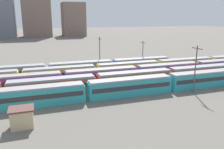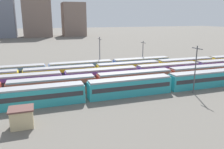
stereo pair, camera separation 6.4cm
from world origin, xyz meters
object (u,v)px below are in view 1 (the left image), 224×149
(train_track_0, at_px, (130,86))
(train_track_4, at_px, (81,68))
(train_track_1, at_px, (135,79))
(train_track_2, at_px, (168,70))
(catenary_pole_3, at_px, (143,53))
(catenary_pole_0, at_px, (195,67))
(train_track_3, at_px, (158,67))
(catenary_pole_1, at_px, (100,52))
(signal_hut, at_px, (22,117))

(train_track_0, bearing_deg, train_track_4, 106.93)
(train_track_1, relative_size, train_track_2, 1.00)
(catenary_pole_3, bearing_deg, catenary_pole_0, -91.40)
(catenary_pole_3, bearing_deg, train_track_3, -81.06)
(train_track_1, relative_size, train_track_3, 0.83)
(train_track_1, bearing_deg, train_track_2, 22.93)
(train_track_1, xyz_separation_m, train_track_4, (-9.72, 15.60, -0.00))
(train_track_0, xyz_separation_m, catenary_pole_3, (14.28, 23.52, 3.00))
(train_track_3, height_order, train_track_4, same)
(train_track_3, distance_m, catenary_pole_0, 19.16)
(train_track_2, distance_m, catenary_pole_3, 13.53)
(train_track_3, xyz_separation_m, catenary_pole_1, (-15.60, 7.97, 3.83))
(train_track_4, bearing_deg, train_track_1, -58.06)
(catenary_pole_0, bearing_deg, train_track_1, 141.02)
(catenary_pole_1, bearing_deg, catenary_pole_3, -0.19)
(train_track_2, relative_size, train_track_3, 0.83)
(train_track_1, bearing_deg, train_track_0, -123.13)
(train_track_3, relative_size, catenary_pole_3, 12.87)
(train_track_3, distance_m, catenary_pole_3, 8.56)
(catenary_pole_0, distance_m, catenary_pole_3, 26.62)
(train_track_1, xyz_separation_m, catenary_pole_3, (10.88, 18.32, 3.00))
(train_track_4, xyz_separation_m, catenary_pole_0, (19.96, -23.88, 3.82))
(catenary_pole_1, bearing_deg, train_track_3, -27.06)
(train_track_1, distance_m, train_track_2, 13.35)
(catenary_pole_3, bearing_deg, signal_hut, -138.11)
(train_track_1, distance_m, catenary_pole_3, 21.52)
(train_track_2, distance_m, catenary_pole_0, 14.16)
(train_track_1, bearing_deg, catenary_pole_1, 100.68)
(catenary_pole_0, relative_size, catenary_pole_3, 1.18)
(catenary_pole_3, relative_size, signal_hut, 2.43)
(train_track_0, distance_m, train_track_4, 21.74)
(train_track_0, height_order, catenary_pole_0, catenary_pole_0)
(train_track_2, xyz_separation_m, catenary_pole_0, (-2.06, -13.48, 3.82))
(train_track_3, xyz_separation_m, catenary_pole_3, (-1.25, 7.92, 3.00))
(catenary_pole_1, bearing_deg, signal_hut, -123.43)
(train_track_1, relative_size, catenary_pole_3, 10.71)
(catenary_pole_1, bearing_deg, train_track_2, -39.88)
(train_track_0, height_order, train_track_2, same)
(train_track_0, height_order, signal_hut, train_track_0)
(train_track_4, bearing_deg, train_track_0, -73.07)
(train_track_4, bearing_deg, signal_hut, -116.88)
(train_track_1, xyz_separation_m, catenary_pole_1, (-3.47, 18.37, 3.83))
(train_track_4, bearing_deg, catenary_pole_0, -50.11)
(catenary_pole_1, xyz_separation_m, catenary_pole_3, (14.35, -0.05, -0.84))
(train_track_3, bearing_deg, catenary_pole_3, 98.94)
(train_track_0, bearing_deg, catenary_pole_1, 90.17)
(train_track_3, bearing_deg, catenary_pole_0, -95.79)
(catenary_pole_0, bearing_deg, train_track_3, 84.21)
(signal_hut, bearing_deg, catenary_pole_3, 41.89)
(signal_hut, bearing_deg, catenary_pole_1, 56.57)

